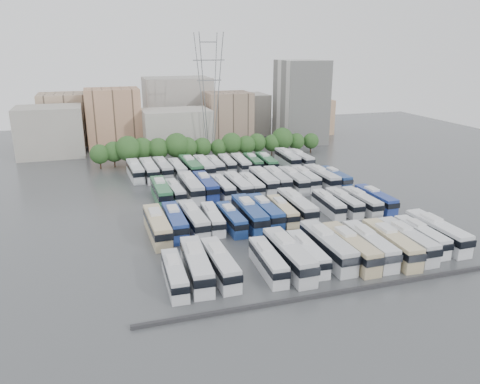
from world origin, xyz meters
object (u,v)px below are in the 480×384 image
object	(u,v)px
bus_r2_s4	(206,185)
bus_r2_s12	(322,177)
bus_r2_s7	(252,185)
bus_r3_s12	(287,158)
bus_r0_s9	(369,245)
bus_r1_s0	(157,226)
bus_r2_s3	(191,187)
bus_r3_s10	(266,162)
bus_r0_s13	(437,232)
bus_r1_s13	(375,199)
bus_r0_s8	(350,247)
bus_r2_s13	(335,177)
bus_r0_s5	(289,255)
bus_r1_s6	(265,211)
bus_r3_s3	(177,169)
bus_r1_s8	(297,206)
bus_r1_s4	(231,219)
bus_r2_s5	(223,187)
bus_r2_s11	(306,178)
bus_r1_s7	(282,211)
bus_r3_s0	(135,170)
bus_r2_s8	(263,180)
bus_r0_s11	(407,240)
bus_r2_s9	(277,179)
bus_r3_s4	(191,167)
bus_r0_s7	(327,246)
bus_r1_s10	(328,204)
bus_r0_s10	(391,243)
bus_r2_s2	(175,191)
bus_r0_s12	(421,236)
bus_r3_s8	(241,163)
bus_r1_s12	(361,201)
bus_r0_s6	(307,253)
bus_r1_s1	(175,221)
bus_r1_s11	(344,202)
electricity_pylon	(209,89)
bus_r0_s2	(220,263)
bus_r2_s1	(161,191)
bus_r0_s1	(196,265)
bus_r2_s6	(238,185)
bus_r3_s13	(300,159)
bus_r1_s2	(193,219)
bus_r3_s7	(227,163)
bus_r2_s10	(293,180)
bus_r0_s4	(268,261)

from	to	relation	value
bus_r2_s4	bus_r2_s12	world-z (taller)	bus_r2_s4
bus_r2_s7	bus_r3_s12	bearing A→B (deg)	49.74
bus_r0_s9	bus_r1_s0	bearing A→B (deg)	151.79
bus_r2_s3	bus_r3_s10	size ratio (longest dim) A/B	1.14
bus_r0_s13	bus_r1_s13	xyz separation A→B (m)	(0.19, 17.97, -0.22)
bus_r0_s8	bus_r2_s13	bearing A→B (deg)	64.56
bus_r0_s5	bus_r1_s6	distance (m)	18.75
bus_r0_s13	bus_r3_s3	distance (m)	61.82
bus_r1_s8	bus_r3_s10	xyz separation A→B (m)	(6.62, 33.97, -0.20)
bus_r1_s4	bus_r2_s5	xyz separation A→B (m)	(3.46, 18.40, 0.01)
bus_r1_s0	bus_r2_s11	xyz separation A→B (m)	(36.16, 19.58, -0.22)
bus_r1_s7	bus_r3_s12	size ratio (longest dim) A/B	0.89
bus_r3_s0	bus_r3_s3	xyz separation A→B (m)	(9.95, -1.32, -0.14)
bus_r2_s8	bus_r0_s11	bearing A→B (deg)	-74.21
bus_r2_s9	bus_r3_s4	size ratio (longest dim) A/B	0.93
bus_r0_s7	bus_r2_s9	world-z (taller)	bus_r0_s7
bus_r1_s8	bus_r3_s12	distance (m)	38.27
bus_r1_s10	bus_r1_s4	bearing A→B (deg)	-170.92
bus_r2_s11	bus_r3_s4	xyz separation A→B (m)	(-23.02, 16.80, 0.24)
bus_r0_s11	bus_r2_s12	bearing A→B (deg)	84.79
bus_r0_s10	bus_r2_s7	bearing A→B (deg)	107.96
bus_r0_s5	bus_r2_s2	xyz separation A→B (m)	(-10.14, 36.22, -0.42)
bus_r0_s12	bus_r3_s8	distance (m)	54.88
bus_r1_s12	bus_r0_s6	bearing A→B (deg)	-138.85
bus_r1_s1	bus_r1_s11	xyz separation A→B (m)	(32.97, 0.75, -0.19)
electricity_pylon	bus_r1_s13	xyz separation A→B (m)	(19.64, -55.29, -16.85)
bus_r0_s2	bus_r2_s1	bearing A→B (deg)	93.63
bus_r1_s0	bus_r1_s12	bearing A→B (deg)	0.78
electricity_pylon	bus_r2_s3	distance (m)	43.02
bus_r0_s1	bus_r1_s13	distance (m)	43.62
bus_r2_s6	bus_r3_s13	distance (m)	29.60
bus_r1_s2	bus_r1_s11	xyz separation A→B (m)	(29.73, 0.77, -0.21)
bus_r2_s2	bus_r3_s10	xyz separation A→B (m)	(26.56, 16.95, 0.17)
bus_r3_s0	bus_r3_s8	world-z (taller)	bus_r3_s0
bus_r2_s3	bus_r3_s7	world-z (taller)	bus_r2_s3
bus_r2_s4	bus_r2_s10	distance (m)	19.78
bus_r0_s1	bus_r2_s13	distance (m)	52.45
bus_r0_s7	bus_r2_s11	size ratio (longest dim) A/B	1.14
bus_r1_s7	bus_r3_s10	bearing A→B (deg)	76.38
bus_r1_s6	bus_r2_s7	xyz separation A→B (m)	(3.26, 17.16, -0.22)
bus_r0_s1	bus_r2_s9	size ratio (longest dim) A/B	1.03
bus_r0_s12	bus_r0_s1	bearing A→B (deg)	-179.27
bus_r0_s4	bus_r0_s8	bearing A→B (deg)	2.51
bus_r0_s13	bus_r2_s12	xyz separation A→B (m)	(-3.14, 34.56, -0.03)
bus_r2_s2	bus_r3_s8	xyz separation A→B (m)	(19.96, 17.83, 0.14)
bus_r2_s6	bus_r3_s4	world-z (taller)	bus_r3_s4
bus_r1_s8	bus_r3_s7	bearing A→B (deg)	95.60
bus_r3_s12	bus_r1_s0	bearing A→B (deg)	-134.12
bus_r0_s11	bus_r1_s7	world-z (taller)	bus_r0_s11
bus_r0_s8	bus_r2_s1	size ratio (longest dim) A/B	1.01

